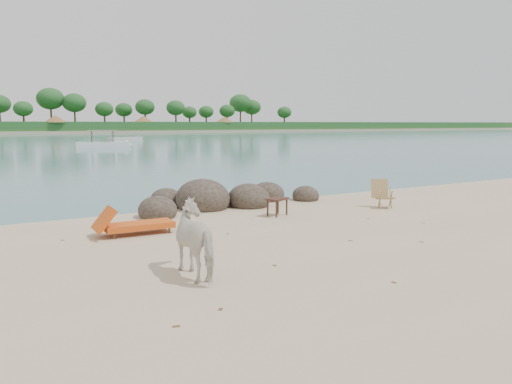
% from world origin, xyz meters
% --- Properties ---
extents(water, '(400.00, 400.00, 0.00)m').
position_xyz_m(water, '(0.00, 90.00, 0.00)').
color(water, '#3B7177').
rests_on(water, ground).
extents(boulders, '(6.38, 2.85, 1.23)m').
position_xyz_m(boulders, '(0.63, 5.77, 0.23)').
color(boulders, '#322721').
rests_on(boulders, ground).
extents(cow, '(0.73, 1.53, 1.28)m').
position_xyz_m(cow, '(-2.85, -0.47, 0.64)').
color(cow, beige).
rests_on(cow, ground).
extents(side_table, '(0.73, 0.60, 0.50)m').
position_xyz_m(side_table, '(1.33, 3.52, 0.25)').
color(side_table, black).
rests_on(side_table, ground).
extents(lounge_chair, '(2.02, 0.78, 0.60)m').
position_xyz_m(lounge_chair, '(-2.76, 3.23, 0.30)').
color(lounge_chair, orange).
rests_on(lounge_chair, ground).
extents(deck_chair, '(0.81, 0.82, 0.88)m').
position_xyz_m(deck_chair, '(4.92, 2.93, 0.44)').
color(deck_chair, tan).
rests_on(deck_chair, ground).
extents(boat_mid, '(6.52, 2.37, 3.10)m').
position_xyz_m(boat_mid, '(7.50, 48.55, 1.55)').
color(boat_mid, silver).
rests_on(boat_mid, water).
extents(boat_far, '(6.26, 3.20, 0.71)m').
position_xyz_m(boat_far, '(15.38, 67.03, 0.36)').
color(boat_far, beige).
rests_on(boat_far, water).
extents(dead_leaves, '(8.60, 6.06, 0.00)m').
position_xyz_m(dead_leaves, '(-0.70, 0.26, 0.00)').
color(dead_leaves, brown).
rests_on(dead_leaves, ground).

